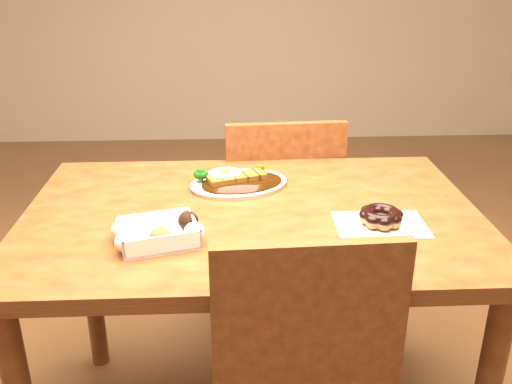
{
  "coord_description": "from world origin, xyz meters",
  "views": [
    {
      "loc": [
        -0.06,
        -1.37,
        1.38
      ],
      "look_at": [
        0.01,
        -0.02,
        0.81
      ],
      "focal_mm": 40.0,
      "sensor_mm": 36.0,
      "label": 1
    }
  ],
  "objects_px": {
    "katsu_curry_plate": "(237,181)",
    "pon_de_ring": "(381,217)",
    "table": "(252,244)",
    "donut_box": "(158,232)",
    "chair_far": "(279,216)"
  },
  "relations": [
    {
      "from": "donut_box",
      "to": "chair_far",
      "type": "bearing_deg",
      "value": 63.27
    },
    {
      "from": "katsu_curry_plate",
      "to": "pon_de_ring",
      "type": "relative_size",
      "value": 1.42
    },
    {
      "from": "katsu_curry_plate",
      "to": "pon_de_ring",
      "type": "xyz_separation_m",
      "value": [
        0.35,
        -0.28,
        0.01
      ]
    },
    {
      "from": "table",
      "to": "pon_de_ring",
      "type": "relative_size",
      "value": 5.28
    },
    {
      "from": "table",
      "to": "pon_de_ring",
      "type": "height_order",
      "value": "pon_de_ring"
    },
    {
      "from": "donut_box",
      "to": "pon_de_ring",
      "type": "height_order",
      "value": "donut_box"
    },
    {
      "from": "katsu_curry_plate",
      "to": "donut_box",
      "type": "height_order",
      "value": "katsu_curry_plate"
    },
    {
      "from": "table",
      "to": "chair_far",
      "type": "distance_m",
      "value": 0.58
    },
    {
      "from": "chair_far",
      "to": "donut_box",
      "type": "height_order",
      "value": "chair_far"
    },
    {
      "from": "table",
      "to": "donut_box",
      "type": "distance_m",
      "value": 0.31
    },
    {
      "from": "chair_far",
      "to": "table",
      "type": "bearing_deg",
      "value": 73.66
    },
    {
      "from": "chair_far",
      "to": "donut_box",
      "type": "bearing_deg",
      "value": 59.93
    },
    {
      "from": "katsu_curry_plate",
      "to": "pon_de_ring",
      "type": "height_order",
      "value": "katsu_curry_plate"
    },
    {
      "from": "table",
      "to": "katsu_curry_plate",
      "type": "height_order",
      "value": "katsu_curry_plate"
    },
    {
      "from": "table",
      "to": "chair_far",
      "type": "relative_size",
      "value": 1.38
    }
  ]
}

